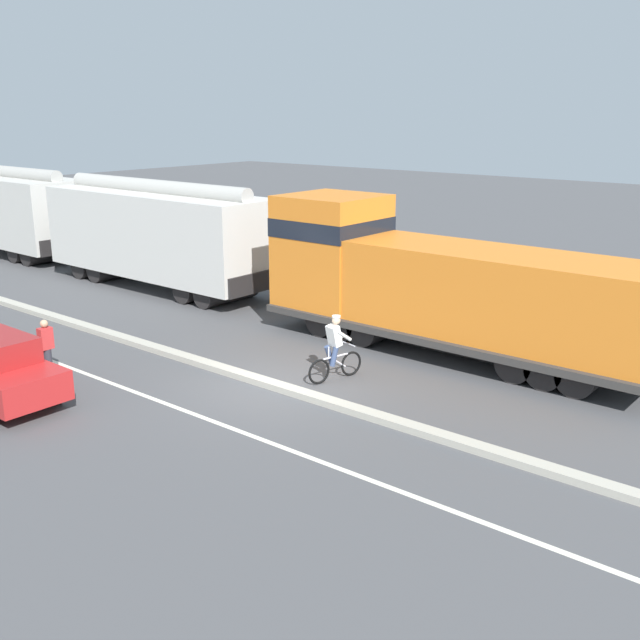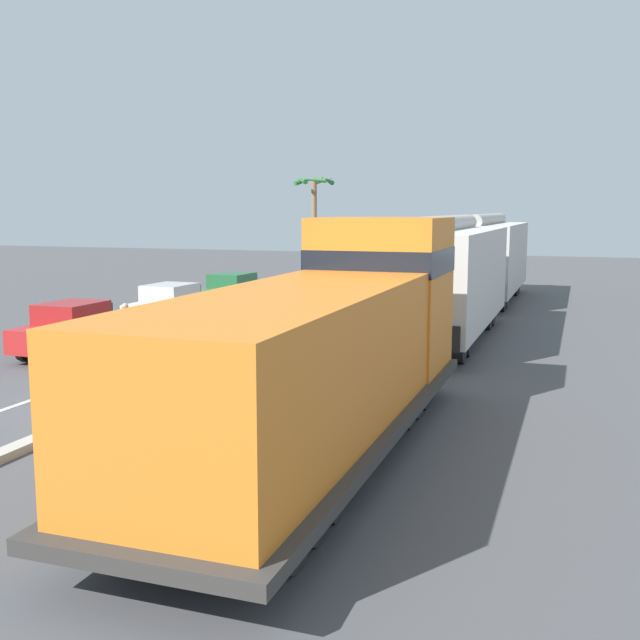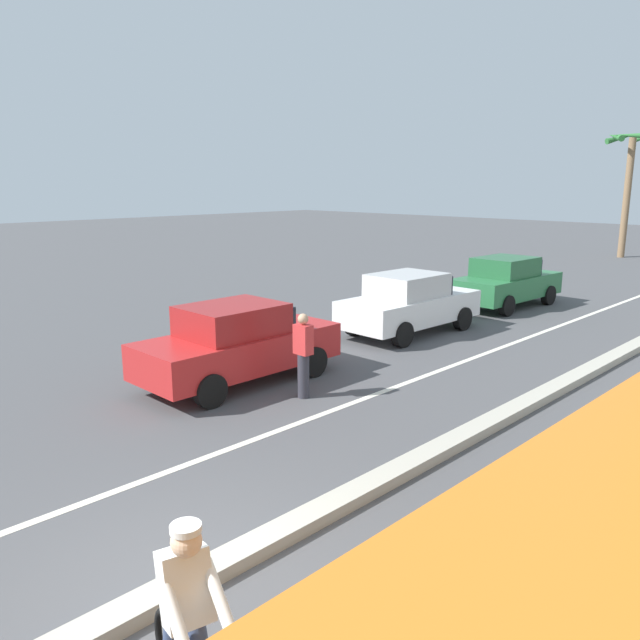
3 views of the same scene
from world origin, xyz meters
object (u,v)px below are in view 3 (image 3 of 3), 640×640
(cyclist, at_px, (189,636))
(pedestrian_by_cars, at_px, (303,354))
(parked_car_red, at_px, (238,343))
(parked_car_white, at_px, (409,303))
(palm_tree_near, at_px, (630,166))
(parked_car_green, at_px, (506,282))

(cyclist, relative_size, pedestrian_by_cars, 1.06)
(parked_car_red, distance_m, parked_car_white, 5.84)
(palm_tree_near, height_order, pedestrian_by_cars, palm_tree_near)
(parked_car_green, xyz_separation_m, palm_tree_near, (-2.26, 16.78, 3.98))
(parked_car_green, distance_m, pedestrian_by_cars, 10.81)
(parked_car_red, height_order, palm_tree_near, palm_tree_near)
(parked_car_red, distance_m, cyclist, 8.29)
(cyclist, bearing_deg, palm_tree_near, 104.53)
(palm_tree_near, bearing_deg, parked_car_white, -84.26)
(parked_car_white, distance_m, parked_car_green, 5.13)
(parked_car_red, height_order, pedestrian_by_cars, same)
(cyclist, distance_m, pedestrian_by_cars, 7.36)
(parked_car_red, relative_size, pedestrian_by_cars, 2.60)
(parked_car_white, bearing_deg, palm_tree_near, 95.74)
(parked_car_green, bearing_deg, cyclist, -68.85)
(parked_car_green, distance_m, cyclist, 17.53)
(parked_car_red, distance_m, pedestrian_by_cars, 1.63)
(palm_tree_near, bearing_deg, parked_car_green, -82.31)
(parked_car_red, xyz_separation_m, parked_car_white, (-0.08, 5.84, 0.00))
(cyclist, xyz_separation_m, palm_tree_near, (-8.59, 33.13, 3.97))
(parked_car_red, bearing_deg, cyclist, -40.48)
(parked_car_red, bearing_deg, palm_tree_near, 94.70)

